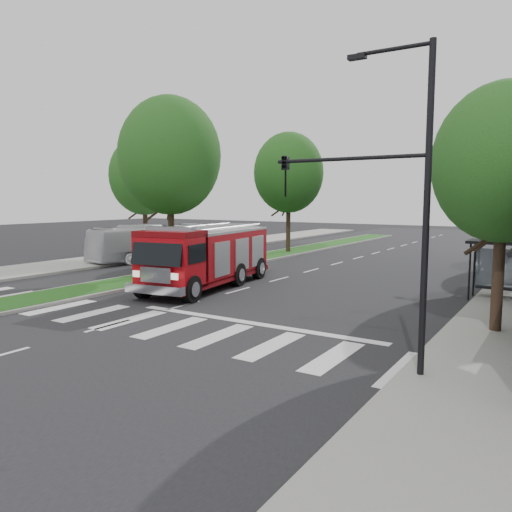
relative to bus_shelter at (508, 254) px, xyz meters
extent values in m
plane|color=black|center=(-11.20, -8.15, -2.04)|extent=(140.00, 140.00, 0.00)
cube|color=gray|center=(-25.70, 1.85, -1.96)|extent=(5.00, 80.00, 0.15)
cube|color=gray|center=(-17.20, 9.85, -1.97)|extent=(3.00, 50.00, 0.14)
cube|color=#224E16|center=(-17.20, 9.85, -1.89)|extent=(2.60, 49.50, 0.02)
cylinder|color=black|center=(-1.40, -0.75, -0.79)|extent=(0.08, 0.08, 2.50)
cylinder|color=black|center=(-1.40, 0.45, -0.79)|extent=(0.08, 0.08, 2.50)
cube|color=black|center=(0.00, -0.15, 0.51)|extent=(3.20, 1.60, 0.12)
cube|color=#8C99A5|center=(0.00, 0.55, -0.74)|extent=(2.80, 0.04, 1.80)
cube|color=black|center=(0.00, -0.15, -1.49)|extent=(2.40, 0.40, 0.08)
cylinder|color=black|center=(0.30, -6.15, -0.17)|extent=(0.36, 0.36, 3.74)
ellipsoid|color=#103B14|center=(0.30, -6.15, 3.49)|extent=(4.40, 4.40, 5.06)
cylinder|color=black|center=(-17.20, -2.15, 0.27)|extent=(0.36, 0.36, 4.62)
ellipsoid|color=#103B14|center=(-17.20, -2.15, 4.79)|extent=(5.80, 5.80, 6.67)
cylinder|color=black|center=(-17.20, 11.85, 0.16)|extent=(0.36, 0.36, 4.40)
ellipsoid|color=#103B14|center=(-17.20, 11.85, 4.46)|extent=(5.60, 5.60, 6.44)
cylinder|color=black|center=(-25.20, 3.85, 0.05)|extent=(0.36, 0.36, 4.18)
ellipsoid|color=#103B14|center=(-25.20, 3.85, 4.14)|extent=(5.20, 5.20, 5.98)
cylinder|color=black|center=(-0.70, -11.65, 1.96)|extent=(0.16, 0.16, 8.00)
cylinder|color=black|center=(-1.60, -11.65, 5.86)|extent=(1.80, 0.10, 0.10)
cube|color=black|center=(-2.50, -11.65, 5.81)|extent=(0.45, 0.20, 0.12)
cylinder|color=black|center=(-2.70, -11.65, 3.36)|extent=(4.00, 0.10, 0.10)
imported|color=black|center=(-4.50, -11.65, 2.96)|extent=(0.18, 0.22, 1.10)
cylinder|color=black|center=(-1.60, 11.85, 5.86)|extent=(1.80, 0.10, 0.10)
cube|color=black|center=(-2.50, 11.85, 5.81)|extent=(0.45, 0.20, 0.12)
cube|color=#620509|center=(-13.00, -4.13, -1.50)|extent=(3.93, 9.29, 0.27)
cube|color=#98080E|center=(-13.12, -3.28, -0.38)|extent=(3.62, 7.17, 2.14)
cube|color=#98080E|center=(-12.53, -7.41, -0.38)|extent=(2.92, 2.29, 2.25)
cube|color=#B2B2B7|center=(-13.12, -3.28, 0.75)|extent=(3.62, 7.17, 0.13)
cylinder|color=#B2B2B7|center=(-14.08, -3.42, 0.96)|extent=(1.02, 6.38, 0.11)
cylinder|color=#B2B2B7|center=(-12.17, -3.14, 0.96)|extent=(1.02, 6.38, 0.11)
cube|color=silver|center=(-12.36, -8.63, -1.40)|extent=(2.81, 0.77, 0.37)
cube|color=#8C99A5|center=(-12.53, -7.41, 1.07)|extent=(2.39, 0.71, 0.19)
cylinder|color=black|center=(-13.70, -7.91, -1.45)|extent=(0.54, 1.22, 1.18)
cylinder|color=black|center=(-11.27, -7.56, -1.45)|extent=(0.54, 1.22, 1.18)
cylinder|color=black|center=(-14.34, -3.45, -1.45)|extent=(0.54, 1.22, 1.18)
cylinder|color=black|center=(-11.91, -3.10, -1.45)|extent=(0.54, 1.22, 1.18)
cylinder|color=black|center=(-14.71, -0.91, -1.45)|extent=(0.54, 1.22, 1.18)
cylinder|color=black|center=(-12.27, -0.56, -1.45)|extent=(0.54, 1.22, 1.18)
imported|color=silver|center=(-23.20, 2.35, -0.74)|extent=(3.72, 9.56, 2.60)
camera|label=1|loc=(2.18, -23.70, 2.34)|focal=35.00mm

